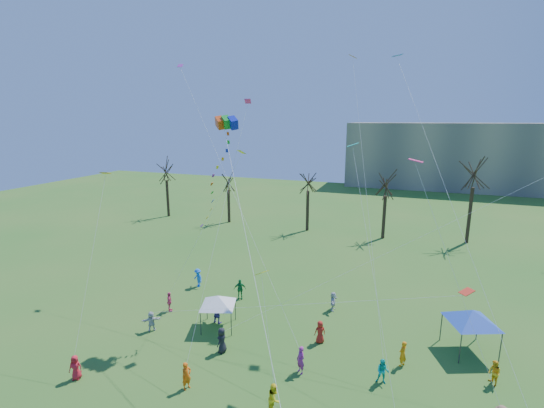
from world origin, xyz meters
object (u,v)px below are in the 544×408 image
(big_box_kite, at_px, (219,183))
(canopy_tent_blue, at_px, (472,316))
(canopy_tent_white, at_px, (218,300))
(distant_building, at_px, (483,157))

(big_box_kite, distance_m, canopy_tent_blue, 20.09)
(canopy_tent_white, xyz_separation_m, canopy_tent_blue, (17.87, 3.20, 0.40))
(distant_building, xyz_separation_m, big_box_kite, (-28.83, -72.68, 3.77))
(canopy_tent_white, bearing_deg, canopy_tent_blue, 10.15)
(big_box_kite, bearing_deg, canopy_tent_blue, 7.08)
(distant_building, distance_m, canopy_tent_blue, 71.44)
(distant_building, height_order, canopy_tent_blue, distant_building)
(big_box_kite, xyz_separation_m, canopy_tent_white, (0.14, -0.96, -9.02))
(distant_building, xyz_separation_m, canopy_tent_blue, (-10.82, -70.45, -4.85))
(canopy_tent_white, height_order, canopy_tent_blue, canopy_tent_blue)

